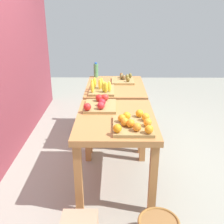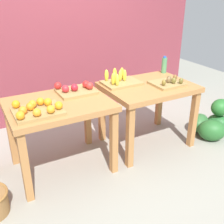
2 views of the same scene
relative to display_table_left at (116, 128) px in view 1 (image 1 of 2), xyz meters
The scene contains 9 objects.
ground_plane 0.88m from the display_table_left, ahead, with size 8.00×8.00×0.00m, color gray.
display_table_left is the anchor object (origin of this frame).
display_table_right 1.12m from the display_table_left, ahead, with size 1.04×0.80×0.79m.
orange_bin 0.34m from the display_table_left, 147.75° to the right, with size 0.46×0.38×0.11m.
apple_bin 0.35m from the display_table_left, 33.52° to the left, with size 0.42×0.35×0.11m.
banana_crate 0.86m from the display_table_left, 12.51° to the left, with size 0.44×0.32×0.17m.
kiwi_bin 1.33m from the display_table_left, ahead, with size 0.36×0.32×0.10m.
water_bottle 1.62m from the display_table_left, 10.66° to the left, with size 0.07×0.07×0.23m.
watermelon_pile 2.11m from the display_table_left, ahead, with size 0.67×0.67×0.47m.
Camera 1 is at (-3.07, 0.02, 1.86)m, focal length 43.32 mm.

